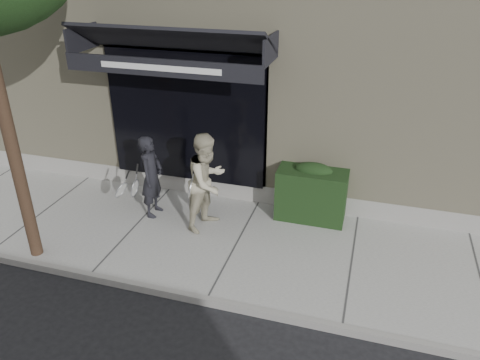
% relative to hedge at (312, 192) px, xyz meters
% --- Properties ---
extents(ground, '(80.00, 80.00, 0.00)m').
position_rel_hedge_xyz_m(ground, '(-1.10, -1.25, -0.66)').
color(ground, black).
rests_on(ground, ground).
extents(sidewalk, '(20.00, 3.00, 0.12)m').
position_rel_hedge_xyz_m(sidewalk, '(-1.10, -1.25, -0.60)').
color(sidewalk, gray).
rests_on(sidewalk, ground).
extents(curb, '(20.00, 0.10, 0.14)m').
position_rel_hedge_xyz_m(curb, '(-1.10, -2.80, -0.59)').
color(curb, gray).
rests_on(curb, ground).
extents(building_facade, '(14.30, 8.04, 5.64)m').
position_rel_hedge_xyz_m(building_facade, '(-1.11, 3.71, 2.08)').
color(building_facade, '#B5AB8A').
rests_on(building_facade, ground).
extents(hedge, '(1.30, 0.70, 1.14)m').
position_rel_hedge_xyz_m(hedge, '(0.00, 0.00, 0.00)').
color(hedge, black).
rests_on(hedge, sidewalk).
extents(pedestrian_front, '(0.74, 0.87, 1.62)m').
position_rel_hedge_xyz_m(pedestrian_front, '(-2.95, -0.76, 0.27)').
color(pedestrian_front, black).
rests_on(pedestrian_front, sidewalk).
extents(pedestrian_back, '(0.94, 1.07, 1.83)m').
position_rel_hedge_xyz_m(pedestrian_back, '(-1.78, -0.86, 0.38)').
color(pedestrian_back, '#B8B093').
rests_on(pedestrian_back, sidewalk).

